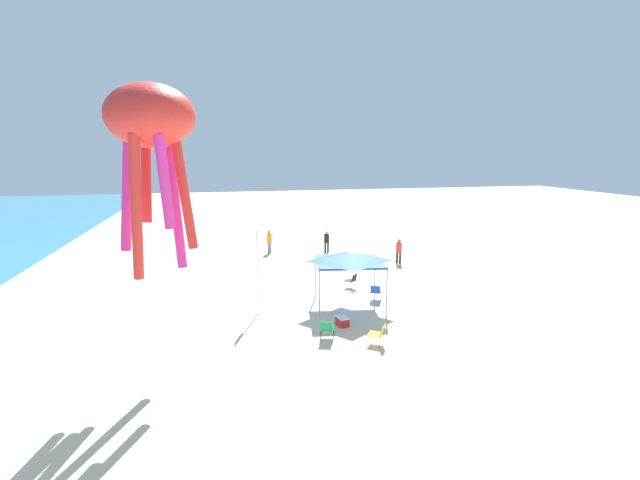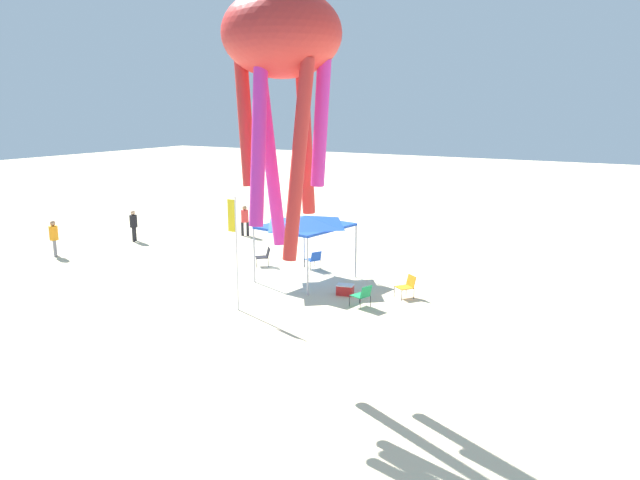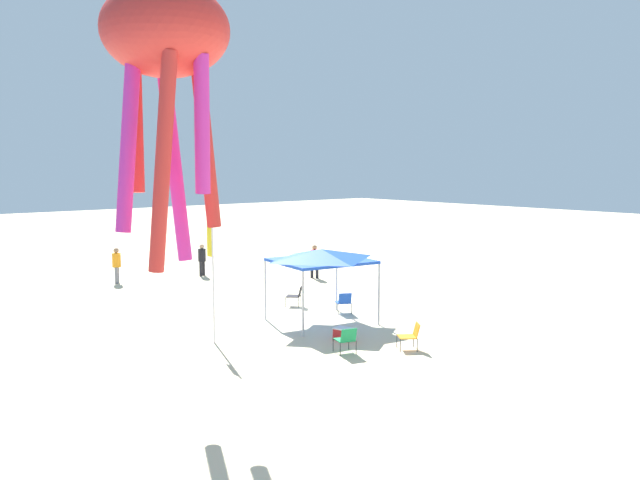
% 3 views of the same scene
% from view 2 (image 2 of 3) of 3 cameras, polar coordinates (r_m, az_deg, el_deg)
% --- Properties ---
extents(ground, '(120.00, 120.00, 0.10)m').
position_cam_2_polar(ground, '(27.27, -5.06, -2.35)').
color(ground, beige).
extents(canopy_tent, '(3.25, 3.52, 2.65)m').
position_cam_2_polar(canopy_tent, '(24.18, -1.36, 1.72)').
color(canopy_tent, '#B7B7BC').
rests_on(canopy_tent, ground).
extents(folding_chair_right_of_tent, '(0.79, 0.75, 0.82)m').
position_cam_2_polar(folding_chair_right_of_tent, '(26.19, -0.56, -1.74)').
color(folding_chair_right_of_tent, black).
rests_on(folding_chair_right_of_tent, ground).
extents(folding_chair_facing_ocean, '(0.75, 0.68, 0.82)m').
position_cam_2_polar(folding_chair_facing_ocean, '(21.35, 4.00, -5.09)').
color(folding_chair_facing_ocean, black).
rests_on(folding_chair_facing_ocean, ground).
extents(folding_chair_near_cooler, '(0.78, 0.81, 0.82)m').
position_cam_2_polar(folding_chair_near_cooler, '(22.60, 8.13, -4.19)').
color(folding_chair_near_cooler, black).
rests_on(folding_chair_near_cooler, ground).
extents(folding_chair_left_of_tent, '(0.81, 0.80, 0.82)m').
position_cam_2_polar(folding_chair_left_of_tent, '(26.85, -5.23, -1.44)').
color(folding_chair_left_of_tent, black).
rests_on(folding_chair_left_of_tent, ground).
extents(cooler_box, '(0.70, 0.55, 0.40)m').
position_cam_2_polar(cooler_box, '(22.77, 2.36, -4.66)').
color(cooler_box, red).
rests_on(cooler_box, ground).
extents(banner_flag, '(0.36, 0.06, 3.94)m').
position_cam_2_polar(banner_flag, '(20.75, -7.93, -0.28)').
color(banner_flag, silver).
rests_on(banner_flag, ground).
extents(person_beachcomber, '(0.39, 0.39, 1.63)m').
position_cam_2_polar(person_beachcomber, '(32.96, -17.03, 1.52)').
color(person_beachcomber, black).
rests_on(person_beachcomber, ground).
extents(person_kite_handler, '(0.40, 0.40, 1.69)m').
position_cam_2_polar(person_kite_handler, '(30.96, -23.63, 0.41)').
color(person_kite_handler, slate).
rests_on(person_kite_handler, ground).
extents(person_by_tent, '(0.43, 0.40, 1.66)m').
position_cam_2_polar(person_by_tent, '(33.08, -7.05, 2.05)').
color(person_by_tent, black).
rests_on(person_by_tent, ground).
extents(kite_octopus_red, '(2.80, 2.80, 6.21)m').
position_cam_2_polar(kite_octopus_red, '(14.82, -3.58, 17.42)').
color(kite_octopus_red, red).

